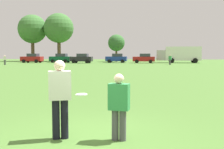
# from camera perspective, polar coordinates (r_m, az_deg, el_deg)

# --- Properties ---
(ground_plane) EXTENTS (155.99, 155.99, 0.00)m
(ground_plane) POSITION_cam_1_polar(r_m,az_deg,el_deg) (6.56, -5.53, -13.14)
(ground_plane) COLOR #47702D
(player_thrower) EXTENTS (0.57, 0.42, 1.82)m
(player_thrower) POSITION_cam_1_polar(r_m,az_deg,el_deg) (6.49, -10.63, -4.10)
(player_thrower) COLOR black
(player_thrower) RESTS_ON ground
(player_defender) EXTENTS (0.50, 0.34, 1.52)m
(player_defender) POSITION_cam_1_polar(r_m,az_deg,el_deg) (6.29, 1.44, -5.94)
(player_defender) COLOR #4C4C51
(player_defender) RESTS_ON ground
(frisbee) EXTENTS (0.27, 0.27, 0.04)m
(frisbee) POSITION_cam_1_polar(r_m,az_deg,el_deg) (6.38, -6.28, -4.10)
(frisbee) COLOR white
(traffic_cone) EXTENTS (0.32, 0.32, 0.48)m
(traffic_cone) POSITION_cam_1_polar(r_m,az_deg,el_deg) (12.47, 1.10, -3.61)
(traffic_cone) COLOR #D8590C
(traffic_cone) RESTS_ON ground
(parked_car_near_left) EXTENTS (4.29, 2.39, 1.82)m
(parked_car_near_left) POSITION_cam_1_polar(r_m,az_deg,el_deg) (57.62, -16.04, 3.26)
(parked_car_near_left) COLOR maroon
(parked_car_near_left) RESTS_ON ground
(parked_car_mid_left) EXTENTS (4.29, 2.39, 1.82)m
(parked_car_mid_left) POSITION_cam_1_polar(r_m,az_deg,el_deg) (56.75, -10.47, 3.34)
(parked_car_mid_left) COLOR #0C4C2D
(parked_car_mid_left) RESTS_ON ground
(parked_car_center) EXTENTS (4.29, 2.39, 1.82)m
(parked_car_center) POSITION_cam_1_polar(r_m,az_deg,el_deg) (53.94, -6.25, 3.33)
(parked_car_center) COLOR black
(parked_car_center) RESTS_ON ground
(parked_car_mid_right) EXTENTS (4.29, 2.39, 1.82)m
(parked_car_mid_right) POSITION_cam_1_polar(r_m,az_deg,el_deg) (55.55, 0.95, 3.39)
(parked_car_mid_right) COLOR navy
(parked_car_mid_right) RESTS_ON ground
(parked_car_near_right) EXTENTS (4.29, 2.39, 1.82)m
(parked_car_near_right) POSITION_cam_1_polar(r_m,az_deg,el_deg) (54.04, 6.59, 3.33)
(parked_car_near_right) COLOR maroon
(parked_car_near_right) RESTS_ON ground
(box_truck) EXTENTS (8.62, 3.31, 3.18)m
(box_truck) POSITION_cam_1_polar(r_m,az_deg,el_deg) (56.59, 13.67, 4.12)
(box_truck) COLOR white
(box_truck) RESTS_ON ground
(bystander_sideline_watcher) EXTENTS (0.50, 0.42, 1.58)m
(bystander_sideline_watcher) POSITION_cam_1_polar(r_m,az_deg,el_deg) (48.77, -21.12, 2.90)
(bystander_sideline_watcher) COLOR #4C4C51
(bystander_sideline_watcher) RESTS_ON ground
(bystander_field_marshal) EXTENTS (0.52, 0.48, 1.65)m
(bystander_field_marshal) POSITION_cam_1_polar(r_m,az_deg,el_deg) (47.08, 11.82, 3.11)
(bystander_field_marshal) COLOR #4C4C51
(bystander_field_marshal) RESTS_ON ground
(tree_west_maple) EXTENTS (6.67, 6.67, 10.84)m
(tree_west_maple) POSITION_cam_1_polar(r_m,az_deg,el_deg) (68.26, -16.01, 8.91)
(tree_west_maple) COLOR brown
(tree_west_maple) RESTS_ON ground
(tree_center_elm) EXTENTS (6.75, 6.75, 10.97)m
(tree_center_elm) POSITION_cam_1_polar(r_m,az_deg,el_deg) (65.39, -10.86, 9.29)
(tree_center_elm) COLOR brown
(tree_center_elm) RESTS_ON ground
(tree_east_birch) EXTENTS (3.70, 3.70, 6.00)m
(tree_east_birch) POSITION_cam_1_polar(r_m,az_deg,el_deg) (61.61, 0.90, 6.48)
(tree_east_birch) COLOR brown
(tree_east_birch) RESTS_ON ground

